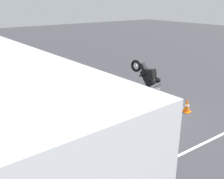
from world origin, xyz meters
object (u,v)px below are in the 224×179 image
at_px(parked_motorcycle_silver, 54,123).
at_px(traffic_cone, 187,105).
at_px(spectator_left, 82,106).
at_px(stunt_motorcycle, 147,77).
at_px(spectator_far_left, 92,119).
at_px(spectator_centre, 69,97).
at_px(spectator_right, 53,89).

distance_m(parked_motorcycle_silver, traffic_cone, 5.58).
bearing_deg(spectator_left, stunt_motorcycle, -75.46).
bearing_deg(parked_motorcycle_silver, spectator_far_left, -155.35).
xyz_separation_m(spectator_centre, traffic_cone, (-2.14, -4.42, -0.75)).
bearing_deg(spectator_right, traffic_cone, -126.00).
bearing_deg(spectator_right, spectator_far_left, 177.41).
relative_size(spectator_far_left, spectator_right, 0.92).
bearing_deg(spectator_left, spectator_centre, -0.44).
relative_size(spectator_right, stunt_motorcycle, 0.95).
height_order(spectator_right, parked_motorcycle_silver, spectator_right).
relative_size(stunt_motorcycle, traffic_cone, 3.01).
bearing_deg(traffic_cone, spectator_right, 54.00).
relative_size(spectator_right, traffic_cone, 2.86).
height_order(spectator_right, stunt_motorcycle, stunt_motorcycle).
relative_size(spectator_left, spectator_right, 0.94).
relative_size(spectator_centre, traffic_cone, 2.81).
height_order(spectator_centre, parked_motorcycle_silver, spectator_centre).
distance_m(spectator_far_left, parked_motorcycle_silver, 1.65).
height_order(spectator_left, spectator_right, spectator_right).
bearing_deg(traffic_cone, spectator_far_left, 88.61).
relative_size(spectator_right, parked_motorcycle_silver, 0.88).
xyz_separation_m(spectator_far_left, stunt_motorcycle, (2.15, -4.51, 0.07)).
xyz_separation_m(spectator_centre, parked_motorcycle_silver, (-0.60, 0.94, -0.57)).
distance_m(spectator_centre, traffic_cone, 4.97).
height_order(spectator_far_left, spectator_right, spectator_right).
xyz_separation_m(spectator_left, parked_motorcycle_silver, (0.38, 0.93, -0.52)).
xyz_separation_m(spectator_centre, spectator_right, (1.18, 0.14, 0.03)).
height_order(spectator_far_left, parked_motorcycle_silver, spectator_far_left).
relative_size(spectator_left, spectator_centre, 0.96).
xyz_separation_m(spectator_far_left, spectator_centre, (2.03, -0.29, 0.07)).
height_order(spectator_centre, stunt_motorcycle, stunt_motorcycle).
bearing_deg(spectator_centre, spectator_right, 6.88).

